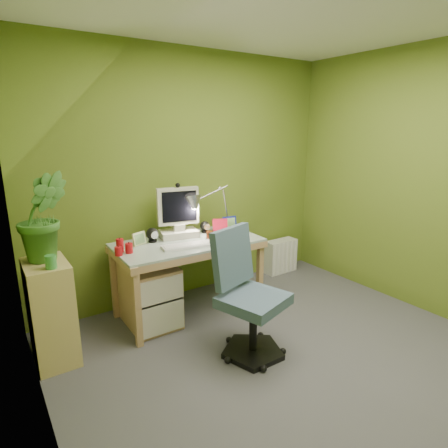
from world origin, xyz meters
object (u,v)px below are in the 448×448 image
desk (189,277)px  potted_plant (43,216)px  side_ledge (51,312)px  task_chair (254,299)px  radiator (281,256)px  monitor (178,210)px  desk_lamp (219,198)px

desk → potted_plant: 1.36m
side_ledge → task_chair: (1.26, -0.77, 0.07)m
side_ledge → radiator: bearing=8.3°
desk → monitor: bearing=91.3°
side_ledge → potted_plant: (0.03, 0.05, 0.70)m
desk_lamp → side_ledge: bearing=177.5°
potted_plant → radiator: size_ratio=1.62×
monitor → task_chair: monitor is taller
radiator → side_ledge: bearing=-172.5°
task_chair → desk_lamp: bearing=52.8°
monitor → desk_lamp: size_ratio=0.80×
desk_lamp → radiator: size_ratio=1.63×
desk → monitor: (0.00, 0.18, 0.60)m
desk → task_chair: size_ratio=1.42×
radiator → desk: bearing=-169.3°
monitor → desk_lamp: (0.45, 0.00, 0.06)m
radiator → potted_plant: bearing=-173.5°
side_ledge → monitor: bearing=13.0°
monitor → side_ledge: (-1.18, -0.27, -0.56)m
desk_lamp → side_ledge: (-1.63, -0.27, -0.63)m
desk_lamp → monitor: bearing=168.0°
desk_lamp → potted_plant: bearing=175.9°
potted_plant → radiator: potted_plant is taller
desk_lamp → potted_plant: 1.62m
monitor → potted_plant: potted_plant is taller
task_chair → potted_plant: bearing=128.8°
monitor → task_chair: 1.15m
desk → side_ledge: 1.19m
side_ledge → potted_plant: size_ratio=1.20×
desk → monitor: monitor is taller
desk → desk_lamp: 0.82m
monitor → radiator: (1.38, 0.10, -0.75)m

